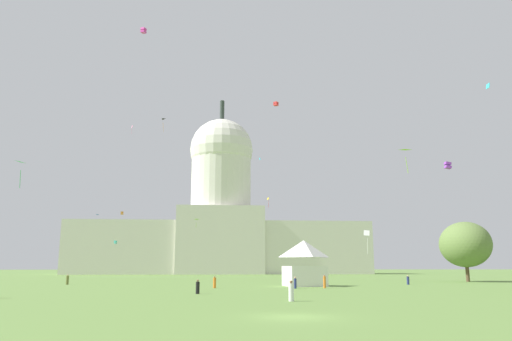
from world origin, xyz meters
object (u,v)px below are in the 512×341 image
at_px(person_orange_back_center, 215,283).
at_px(capitol_building, 221,223).
at_px(person_black_deep_crowd, 198,287).
at_px(kite_red_high, 276,104).
at_px(person_navy_aisle_center, 295,283).
at_px(kite_lime_mid, 404,153).
at_px(kite_black_high, 162,120).
at_px(kite_magenta_high, 143,30).
at_px(kite_blue_low, 99,216).
at_px(event_tent, 304,263).
at_px(kite_white_low, 367,235).
at_px(kite_cyan_high, 260,159).
at_px(person_olive_front_right, 67,280).
at_px(kite_gold_mid, 268,200).
at_px(kite_violet_mid, 448,165).
at_px(person_navy_front_left, 408,280).
at_px(tree_east_near, 465,244).
at_px(kite_pink_high, 132,128).
at_px(kite_cyan_mid, 488,86).
at_px(kite_green_low, 23,166).
at_px(person_orange_lawn_far_left, 324,282).
at_px(kite_turquoise_low, 116,242).
at_px(person_white_mid_left, 291,292).
at_px(kite_orange_mid, 122,213).
at_px(kite_lime_low, 196,220).

bearing_deg(person_orange_back_center, capitol_building, -50.10).
xyz_separation_m(person_black_deep_crowd, kite_red_high, (15.89, 59.65, 41.48)).
bearing_deg(person_navy_aisle_center, kite_lime_mid, -77.84).
relative_size(kite_black_high, kite_magenta_high, 2.96).
relative_size(capitol_building, kite_blue_low, 64.57).
bearing_deg(event_tent, person_navy_aisle_center, -116.88).
bearing_deg(kite_white_low, kite_magenta_high, 46.73).
bearing_deg(event_tent, kite_cyan_high, 80.96).
relative_size(person_olive_front_right, kite_gold_mid, 0.46).
distance_m(kite_violet_mid, kite_gold_mid, 78.56).
height_order(person_orange_back_center, person_navy_front_left, person_orange_back_center).
bearing_deg(person_navy_aisle_center, person_navy_front_left, -49.02).
bearing_deg(tree_east_near, kite_pink_high, 135.09).
bearing_deg(kite_blue_low, kite_cyan_mid, -128.31).
relative_size(event_tent, kite_cyan_mid, 6.19).
height_order(person_orange_back_center, kite_green_low, kite_green_low).
relative_size(person_navy_aisle_center, kite_blue_low, 0.88).
bearing_deg(kite_gold_mid, person_orange_lawn_far_left, 16.25).
height_order(kite_turquoise_low, kite_pink_high, kite_pink_high).
xyz_separation_m(tree_east_near, person_orange_back_center, (-47.54, -22.86, -6.25)).
relative_size(kite_cyan_high, kite_pink_high, 0.28).
height_order(person_white_mid_left, kite_lime_mid, kite_lime_mid).
bearing_deg(person_white_mid_left, kite_gold_mid, -174.86).
height_order(person_navy_aisle_center, kite_blue_low, kite_blue_low).
bearing_deg(person_navy_front_left, kite_green_low, -157.61).
height_order(capitol_building, person_navy_aisle_center, capitol_building).
bearing_deg(kite_blue_low, person_black_deep_crowd, -156.96).
bearing_deg(tree_east_near, event_tent, -152.76).
relative_size(tree_east_near, person_olive_front_right, 7.32).
distance_m(person_orange_lawn_far_left, person_navy_aisle_center, 4.22).
xyz_separation_m(tree_east_near, kite_turquoise_low, (-80.72, 74.06, 3.71)).
xyz_separation_m(kite_orange_mid, kite_pink_high, (-2.03, 20.10, 32.49)).
xyz_separation_m(person_navy_aisle_center, kite_cyan_high, (4.13, 100.09, 39.09)).
height_order(kite_pink_high, kite_cyan_mid, kite_pink_high).
bearing_deg(tree_east_near, kite_white_low, 176.75).
bearing_deg(kite_blue_low, kite_black_high, -49.83).
xyz_separation_m(capitol_building, kite_white_low, (27.34, -96.74, -10.50)).
bearing_deg(kite_pink_high, kite_white_low, -122.32).
bearing_deg(kite_violet_mid, person_black_deep_crowd, 128.00).
bearing_deg(kite_lime_low, kite_black_high, -138.94).
height_order(person_olive_front_right, kite_red_high, kite_red_high).
relative_size(event_tent, kite_green_low, 1.94).
relative_size(person_orange_back_center, kite_gold_mid, 0.45).
relative_size(kite_lime_mid, kite_white_low, 0.71).
relative_size(person_orange_back_center, person_navy_aisle_center, 1.03).
bearing_deg(kite_turquoise_low, person_olive_front_right, 44.99).
distance_m(person_orange_lawn_far_left, kite_cyan_high, 106.53).
relative_size(person_orange_lawn_far_left, kite_gold_mid, 0.50).
bearing_deg(kite_blue_low, capitol_building, -29.57).
bearing_deg(tree_east_near, kite_turquoise_low, 137.46).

